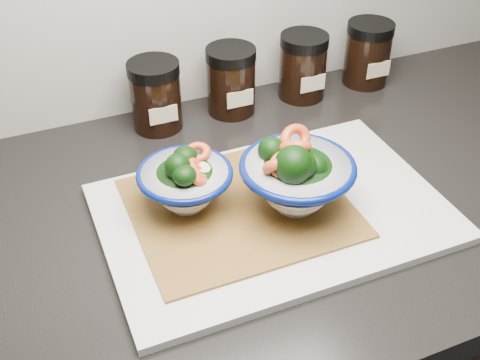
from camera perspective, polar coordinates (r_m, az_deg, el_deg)
name	(u,v)px	position (r m, az deg, el deg)	size (l,w,h in m)	color
countertop	(355,186)	(0.90, 10.82, -0.55)	(3.50, 0.60, 0.04)	black
cutting_board	(273,213)	(0.80, 3.16, -3.10)	(0.45, 0.30, 0.01)	beige
bamboo_mat	(240,207)	(0.80, 0.00, -2.62)	(0.28, 0.24, 0.00)	olive
bowl_left	(186,182)	(0.78, -5.19, -0.22)	(0.13, 0.13, 0.09)	white
bowl_right	(296,177)	(0.77, 5.36, 0.32)	(0.15, 0.15, 0.11)	white
spice_jar_a	(156,95)	(0.97, -8.00, 7.94)	(0.08, 0.08, 0.11)	black
spice_jar_b	(231,80)	(1.00, -0.86, 9.42)	(0.08, 0.08, 0.11)	black
spice_jar_c	(303,66)	(1.05, 5.97, 10.69)	(0.08, 0.08, 0.11)	black
spice_jar_d	(368,53)	(1.11, 12.00, 11.67)	(0.08, 0.08, 0.11)	black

